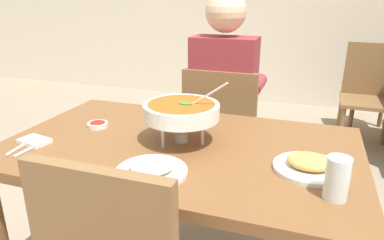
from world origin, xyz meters
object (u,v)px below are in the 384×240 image
Objects in this scene: rice_plate at (151,168)px; sauce_dish at (98,125)px; appetizer_plate at (309,165)px; chair_bg_corner at (369,91)px; chair_diner_main at (222,132)px; diner_main at (225,93)px; drink_glass at (337,180)px; curry_bowl at (181,111)px; chair_bg_window at (383,82)px; dining_table_main at (180,167)px.

sauce_dish is at bearing 142.27° from rice_plate.
chair_bg_corner is (0.45, 2.11, -0.24)m from appetizer_plate.
diner_main is (0.00, 0.03, 0.24)m from chair_diner_main.
chair_bg_corner is (0.94, 2.31, -0.24)m from rice_plate.
drink_glass is at bearing -99.31° from chair_bg_corner.
appetizer_plate is 0.18m from drink_glass.
drink_glass reaches higher than appetizer_plate.
curry_bowl is 2.67m from chair_bg_window.
chair_bg_window reaches higher than dining_table_main.
sauce_dish is (-0.41, 0.06, 0.11)m from dining_table_main.
chair_diner_main is at bearing 122.50° from appetizer_plate.
chair_bg_corner is at bearing 80.69° from drink_glass.
curry_bowl is at bearing -90.23° from diner_main.
appetizer_plate is at bearing -58.57° from diner_main.
curry_bowl is 2.56× the size of drink_glass.
drink_glass is at bearing -58.56° from chair_diner_main.
dining_table_main is 1.54× the size of chair_diner_main.
dining_table_main is 0.43m from sauce_dish.
dining_table_main is at bearing -82.75° from curry_bowl.
chair_diner_main reaches higher than drink_glass.
rice_plate is (-0.00, -0.26, 0.12)m from dining_table_main.
chair_bg_window is (0.17, 0.38, 0.00)m from chair_bg_corner.
chair_diner_main and chair_bg_corner have the same top height.
appetizer_plate is at bearing 115.83° from drink_glass.
diner_main is 14.56× the size of sauce_dish.
drink_glass is (0.57, -0.93, 0.28)m from chair_diner_main.
rice_plate is 2.50m from chair_bg_corner.
drink_glass is at bearing -21.34° from dining_table_main.
rice_plate is 0.52m from sauce_dish.
sauce_dish is 2.83m from chair_bg_window.
dining_table_main is at bearing -114.50° from chair_bg_window.
diner_main is 3.94× the size of curry_bowl.
drink_glass is at bearing -59.44° from diner_main.
diner_main reaches higher than appetizer_plate.
drink_glass is 2.31m from chair_bg_corner.
chair_diner_main is 3.75× the size of rice_plate.
chair_diner_main is 10.00× the size of sauce_dish.
drink_glass is (0.57, -0.24, -0.07)m from curry_bowl.
rice_plate is 0.57m from drink_glass.
diner_main is 1.00m from rice_plate.
chair_bg_window is (0.54, 2.65, -0.28)m from drink_glass.
appetizer_plate is 1.85× the size of drink_glass.
drink_glass is 0.14× the size of chair_bg_window.
curry_bowl is 0.37× the size of chair_bg_window.
dining_table_main is 5.77× the size of rice_plate.
appetizer_plate is 2.58m from chair_bg_window.
chair_bg_window is (0.62, 2.50, -0.24)m from appetizer_plate.
diner_main is at bearing 90.00° from chair_diner_main.
curry_bowl is 1.39× the size of appetizer_plate.
chair_bg_window reaches higher than appetizer_plate.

